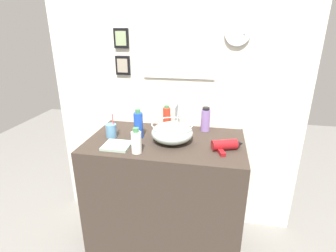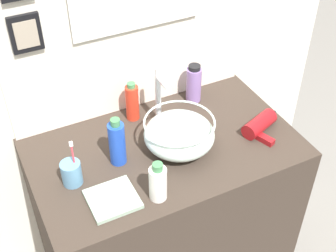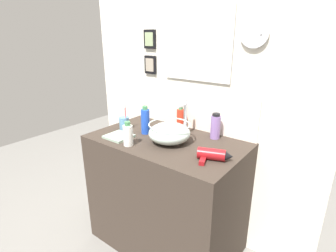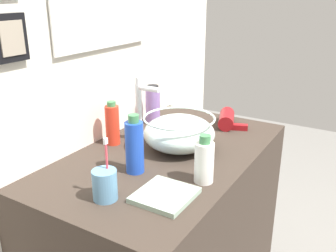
# 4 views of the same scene
# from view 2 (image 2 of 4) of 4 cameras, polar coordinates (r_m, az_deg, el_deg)

# --- Properties ---
(vanity_counter) EXTENTS (1.05, 0.62, 0.85)m
(vanity_counter) POSITION_cam_2_polar(r_m,az_deg,el_deg) (2.15, -0.35, -10.99)
(vanity_counter) COLOR #382D26
(vanity_counter) RESTS_ON ground
(back_panel) EXTENTS (1.93, 0.09, 2.51)m
(back_panel) POSITION_cam_2_polar(r_m,az_deg,el_deg) (1.86, -5.19, 13.09)
(back_panel) COLOR silver
(back_panel) RESTS_ON ground
(glass_bowl_sink) EXTENTS (0.27, 0.27, 0.13)m
(glass_bowl_sink) POSITION_cam_2_polar(r_m,az_deg,el_deg) (1.79, 1.38, -1.00)
(glass_bowl_sink) COLOR silver
(glass_bowl_sink) RESTS_ON vanity_counter
(faucet) EXTENTS (0.02, 0.11, 0.26)m
(faucet) POSITION_cam_2_polar(r_m,az_deg,el_deg) (1.86, -1.08, 4.00)
(faucet) COLOR silver
(faucet) RESTS_ON vanity_counter
(hair_drier) EXTENTS (0.21, 0.18, 0.07)m
(hair_drier) POSITION_cam_2_polar(r_m,az_deg,el_deg) (1.93, 11.37, 0.32)
(hair_drier) COLOR maroon
(hair_drier) RESTS_ON vanity_counter
(toothbrush_cup) EXTENTS (0.07, 0.07, 0.19)m
(toothbrush_cup) POSITION_cam_2_polar(r_m,az_deg,el_deg) (1.70, -11.68, -5.62)
(toothbrush_cup) COLOR #598CB2
(toothbrush_cup) RESTS_ON vanity_counter
(spray_bottle) EXTENTS (0.07, 0.07, 0.18)m
(spray_bottle) POSITION_cam_2_polar(r_m,az_deg,el_deg) (2.03, 3.16, 5.18)
(spray_bottle) COLOR #8C6BB2
(spray_bottle) RESTS_ON vanity_counter
(shampoo_bottle) EXTENTS (0.06, 0.06, 0.20)m
(shampoo_bottle) POSITION_cam_2_polar(r_m,az_deg,el_deg) (1.72, -6.23, -2.05)
(shampoo_bottle) COLOR blue
(shampoo_bottle) RESTS_ON vanity_counter
(lotion_bottle) EXTENTS (0.05, 0.05, 0.18)m
(lotion_bottle) POSITION_cam_2_polar(r_m,az_deg,el_deg) (1.93, -4.39, 2.92)
(lotion_bottle) COLOR red
(lotion_bottle) RESTS_ON vanity_counter
(soap_dispenser) EXTENTS (0.06, 0.06, 0.16)m
(soap_dispenser) POSITION_cam_2_polar(r_m,az_deg,el_deg) (1.60, -1.24, -6.92)
(soap_dispenser) COLOR white
(soap_dispenser) RESTS_ON vanity_counter
(hand_towel) EXTENTS (0.17, 0.16, 0.02)m
(hand_towel) POSITION_cam_2_polar(r_m,az_deg,el_deg) (1.64, -6.77, -8.84)
(hand_towel) COLOR #99B29E
(hand_towel) RESTS_ON vanity_counter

